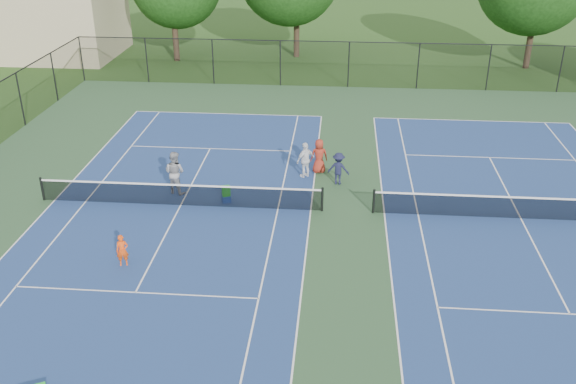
# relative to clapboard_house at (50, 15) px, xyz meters

# --- Properties ---
(ground) EXTENTS (140.00, 140.00, 0.00)m
(ground) POSITION_rel_clapboard_house_xyz_m (23.00, -25.00, -3.09)
(ground) COLOR #234716
(ground) RESTS_ON ground
(court_pad) EXTENTS (36.00, 36.00, 0.01)m
(court_pad) POSITION_rel_clapboard_house_xyz_m (23.00, -25.00, -3.09)
(court_pad) COLOR #305533
(court_pad) RESTS_ON ground
(tennis_court_left) EXTENTS (12.00, 23.83, 1.07)m
(tennis_court_left) POSITION_rel_clapboard_house_xyz_m (16.00, -25.00, -2.99)
(tennis_court_left) COLOR navy
(tennis_court_left) RESTS_ON ground
(tennis_court_right) EXTENTS (12.00, 23.83, 1.07)m
(tennis_court_right) POSITION_rel_clapboard_house_xyz_m (30.00, -25.00, -2.99)
(tennis_court_right) COLOR navy
(tennis_court_right) RESTS_ON ground
(perimeter_fence) EXTENTS (36.08, 36.08, 3.02)m
(perimeter_fence) POSITION_rel_clapboard_house_xyz_m (23.00, -25.00, -1.49)
(perimeter_fence) COLOR black
(perimeter_fence) RESTS_ON ground
(clapboard_house) EXTENTS (10.80, 8.10, 7.65)m
(clapboard_house) POSITION_rel_clapboard_house_xyz_m (0.00, 0.00, 0.00)
(clapboard_house) COLOR tan
(clapboard_house) RESTS_ON ground
(child_player) EXTENTS (0.50, 0.40, 1.19)m
(child_player) POSITION_rel_clapboard_house_xyz_m (15.09, -29.75, -2.50)
(child_player) COLOR #FE4E10
(child_player) RESTS_ON ground
(instructor) EXTENTS (1.13, 1.01, 1.92)m
(instructor) POSITION_rel_clapboard_house_xyz_m (15.52, -23.77, -2.13)
(instructor) COLOR #969799
(instructor) RESTS_ON ground
(bystander_a) EXTENTS (1.01, 0.97, 1.68)m
(bystander_a) POSITION_rel_clapboard_house_xyz_m (21.06, -21.64, -2.25)
(bystander_a) COLOR white
(bystander_a) RESTS_ON ground
(bystander_b) EXTENTS (1.06, 0.74, 1.50)m
(bystander_b) POSITION_rel_clapboard_house_xyz_m (22.57, -22.28, -2.34)
(bystander_b) COLOR #191C38
(bystander_b) RESTS_ON ground
(bystander_c) EXTENTS (0.88, 0.65, 1.63)m
(bystander_c) POSITION_rel_clapboard_house_xyz_m (21.66, -21.07, -2.28)
(bystander_c) COLOR #9C2C1C
(bystander_c) RESTS_ON ground
(ball_crate) EXTENTS (0.44, 0.41, 0.30)m
(ball_crate) POSITION_rel_clapboard_house_xyz_m (17.87, -24.51, -2.94)
(ball_crate) COLOR #163A98
(ball_crate) RESTS_ON ground
(ball_hopper) EXTENTS (0.41, 0.37, 0.43)m
(ball_hopper) POSITION_rel_clapboard_house_xyz_m (17.87, -24.51, -2.58)
(ball_hopper) COLOR #1B9D1E
(ball_hopper) RESTS_ON ball_crate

